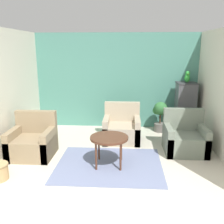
% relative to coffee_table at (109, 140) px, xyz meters
% --- Properties ---
extents(ground_plane, '(20.00, 20.00, 0.00)m').
position_rel_coffee_table_xyz_m(ground_plane, '(0.02, -1.22, -0.48)').
color(ground_plane, beige).
rests_on(ground_plane, ground).
extents(wall_back_accent, '(4.22, 0.06, 2.41)m').
position_rel_coffee_table_xyz_m(wall_back_accent, '(0.02, 2.33, 0.72)').
color(wall_back_accent, '#4C897A').
rests_on(wall_back_accent, ground_plane).
extents(wall_left, '(0.06, 3.52, 2.41)m').
position_rel_coffee_table_xyz_m(wall_left, '(-2.06, 0.54, 0.72)').
color(wall_left, beige).
rests_on(wall_left, ground_plane).
extents(area_rug, '(1.87, 1.51, 0.01)m').
position_rel_coffee_table_xyz_m(area_rug, '(0.00, 0.00, -0.48)').
color(area_rug, slate).
rests_on(area_rug, ground_plane).
extents(coffee_table, '(0.67, 0.67, 0.54)m').
position_rel_coffee_table_xyz_m(coffee_table, '(0.00, 0.00, 0.00)').
color(coffee_table, '#512D1E').
rests_on(coffee_table, ground_plane).
extents(armchair_left, '(0.81, 0.75, 0.83)m').
position_rel_coffee_table_xyz_m(armchair_left, '(-1.50, 0.33, -0.22)').
color(armchair_left, '#8E7A5B').
rests_on(armchair_left, ground_plane).
extents(armchair_right, '(0.81, 0.75, 0.83)m').
position_rel_coffee_table_xyz_m(armchair_right, '(1.47, 0.71, -0.22)').
color(armchair_right, slate).
rests_on(armchair_right, ground_plane).
extents(armchair_middle, '(0.81, 0.75, 0.83)m').
position_rel_coffee_table_xyz_m(armchair_middle, '(0.19, 1.26, -0.22)').
color(armchair_middle, tan).
rests_on(armchair_middle, ground_plane).
extents(birdcage, '(0.49, 0.49, 1.24)m').
position_rel_coffee_table_xyz_m(birdcage, '(1.72, 1.95, 0.13)').
color(birdcage, '#353539').
rests_on(birdcage, ground_plane).
extents(parrot, '(0.13, 0.23, 0.28)m').
position_rel_coffee_table_xyz_m(parrot, '(1.72, 1.95, 0.88)').
color(parrot, green).
rests_on(parrot, birdcage).
extents(potted_plant, '(0.37, 0.33, 0.76)m').
position_rel_coffee_table_xyz_m(potted_plant, '(1.13, 1.95, -0.02)').
color(potted_plant, '#66605B').
rests_on(potted_plant, ground_plane).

